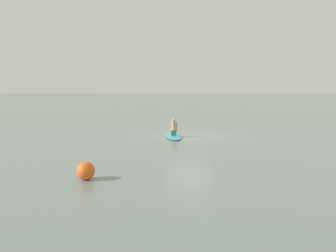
# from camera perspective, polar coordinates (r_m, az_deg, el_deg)

# --- Properties ---
(ground_plane) EXTENTS (400.00, 400.00, 0.00)m
(ground_plane) POSITION_cam_1_polar(r_m,az_deg,el_deg) (18.06, 3.59, -1.65)
(ground_plane) COLOR slate
(surfboard) EXTENTS (1.86, 2.79, 0.09)m
(surfboard) POSITION_cam_1_polar(r_m,az_deg,el_deg) (17.40, 0.96, -1.78)
(surfboard) COLOR #339EC6
(surfboard) RESTS_ON ground
(person_paddler) EXTENTS (0.38, 0.37, 0.89)m
(person_paddler) POSITION_cam_1_polar(r_m,az_deg,el_deg) (17.34, 0.96, -0.31)
(person_paddler) COLOR #26664C
(person_paddler) RESTS_ON surfboard
(buoy_marker) EXTENTS (0.51, 0.51, 0.51)m
(buoy_marker) POSITION_cam_1_polar(r_m,az_deg,el_deg) (9.48, -13.93, -7.47)
(buoy_marker) COLOR #E55919
(buoy_marker) RESTS_ON ground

